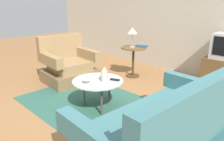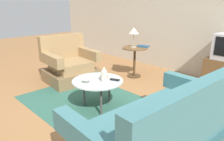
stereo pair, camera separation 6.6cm
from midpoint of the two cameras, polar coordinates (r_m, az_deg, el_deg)
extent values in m
plane|color=olive|center=(3.38, -2.87, -9.66)|extent=(16.00, 16.00, 0.00)
cube|color=#BCB29E|center=(5.06, 19.17, 14.41)|extent=(9.00, 0.12, 2.70)
cube|color=#2D5B4C|center=(3.39, -4.18, -9.64)|extent=(2.59, 1.59, 0.00)
cube|color=brown|center=(4.49, -11.34, -1.32)|extent=(0.91, 1.03, 0.24)
cube|color=#93754C|center=(4.43, -11.50, 1.25)|extent=(0.74, 0.74, 0.18)
cube|color=#93754C|center=(4.65, -13.81, 6.12)|extent=(0.23, 0.97, 0.49)
cube|color=#93754C|center=(4.21, -16.53, 2.69)|extent=(0.83, 0.21, 0.20)
cube|color=#93754C|center=(4.58, -7.15, 4.47)|extent=(0.83, 0.21, 0.20)
cube|color=#3D7075|center=(2.35, 11.49, -13.93)|extent=(0.94, 1.56, 0.18)
cube|color=#3D7075|center=(2.00, 21.97, -9.45)|extent=(0.24, 1.80, 0.52)
cube|color=#3D7075|center=(2.92, 21.56, -4.25)|extent=(1.00, 0.20, 0.21)
cube|color=#A3C651|center=(2.31, 21.34, -9.43)|extent=(0.19, 0.26, 0.27)
cylinder|color=#B2C6C1|center=(3.21, -4.34, -2.76)|extent=(0.76, 0.76, 0.02)
cylinder|color=#4C4742|center=(3.44, -1.26, -5.27)|extent=(0.04, 0.04, 0.42)
cylinder|color=#4C4742|center=(3.39, -7.94, -5.80)|extent=(0.04, 0.04, 0.42)
cylinder|color=#4C4742|center=(3.09, -3.38, -8.08)|extent=(0.04, 0.04, 0.42)
cylinder|color=brown|center=(4.58, 5.29, 5.95)|extent=(0.53, 0.53, 0.02)
cylinder|color=#47311C|center=(4.66, 5.18, 2.08)|extent=(0.05, 0.05, 0.62)
cylinder|color=#47311C|center=(4.75, 5.08, -1.37)|extent=(0.29, 0.29, 0.02)
sphere|color=black|center=(4.37, 25.47, -0.78)|extent=(0.02, 0.02, 0.02)
cylinder|color=#9E937A|center=(4.58, 4.87, 6.23)|extent=(0.13, 0.13, 0.02)
cylinder|color=#9E937A|center=(4.55, 4.91, 8.01)|extent=(0.02, 0.02, 0.27)
cone|color=beige|center=(4.52, 4.98, 10.47)|extent=(0.22, 0.22, 0.13)
cylinder|color=beige|center=(3.13, -2.62, -1.60)|extent=(0.09, 0.09, 0.15)
cone|color=beige|center=(3.10, -2.65, 0.36)|extent=(0.08, 0.08, 0.07)
cylinder|color=#B74C3D|center=(3.30, -2.69, -1.26)|extent=(0.09, 0.09, 0.08)
torus|color=#B74C3D|center=(3.26, -2.00, -1.49)|extent=(0.06, 0.01, 0.06)
cone|color=silver|center=(3.13, -7.31, -2.76)|extent=(0.13, 0.13, 0.05)
cube|color=black|center=(3.20, 0.17, -2.44)|extent=(0.15, 0.10, 0.02)
cube|color=navy|center=(4.65, 7.46, 6.41)|extent=(0.25, 0.18, 0.03)
camera|label=1|loc=(0.03, -90.57, -0.18)|focal=34.67mm
camera|label=2|loc=(0.03, 89.43, 0.18)|focal=34.67mm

